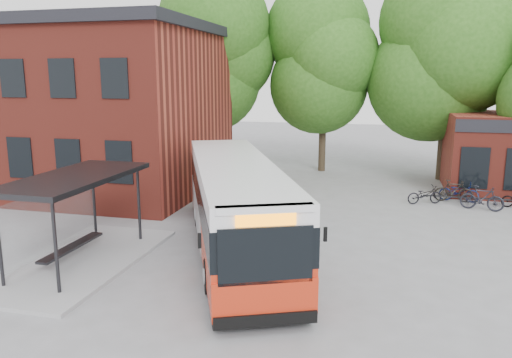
% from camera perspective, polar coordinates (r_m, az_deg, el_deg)
% --- Properties ---
extents(ground, '(100.00, 100.00, 0.00)m').
position_cam_1_polar(ground, '(16.14, -3.70, -9.72)').
color(ground, slate).
extents(station_building, '(18.40, 10.40, 8.50)m').
position_cam_1_polar(station_building, '(29.30, -23.06, 7.54)').
color(station_building, maroon).
rests_on(station_building, ground).
extents(bus_shelter, '(3.60, 7.00, 2.90)m').
position_cam_1_polar(bus_shelter, '(16.76, -19.71, -4.36)').
color(bus_shelter, '#262629').
rests_on(bus_shelter, ground).
extents(bike_rail, '(5.20, 0.10, 0.38)m').
position_cam_1_polar(bike_rail, '(25.34, 24.37, -2.38)').
color(bike_rail, '#262629').
rests_on(bike_rail, ground).
extents(tree_0, '(7.92, 7.92, 11.00)m').
position_cam_1_polar(tree_0, '(32.12, -5.19, 10.92)').
color(tree_0, '#265416').
rests_on(tree_0, ground).
extents(tree_1, '(7.92, 7.92, 10.40)m').
position_cam_1_polar(tree_1, '(31.50, 7.74, 10.30)').
color(tree_1, '#265416').
rests_on(tree_1, ground).
extents(tree_2, '(7.92, 7.92, 11.00)m').
position_cam_1_polar(tree_2, '(30.45, 20.93, 10.18)').
color(tree_2, '#265416').
rests_on(tree_2, ground).
extents(city_bus, '(7.17, 12.09, 3.07)m').
position_cam_1_polar(city_bus, '(17.04, -2.43, -3.12)').
color(city_bus, red).
rests_on(city_bus, ground).
extents(bicycle_0, '(1.76, 1.17, 0.88)m').
position_cam_1_polar(bicycle_0, '(24.67, 18.71, -1.72)').
color(bicycle_0, black).
rests_on(bicycle_0, ground).
extents(bicycle_1, '(1.77, 0.52, 1.06)m').
position_cam_1_polar(bicycle_1, '(25.54, 21.63, -1.27)').
color(bicycle_1, black).
rests_on(bicycle_1, ground).
extents(bicycle_2, '(1.87, 0.85, 0.95)m').
position_cam_1_polar(bicycle_2, '(25.73, 22.17, -1.35)').
color(bicycle_2, '#0C194E').
rests_on(bicycle_2, ground).
extents(bicycle_3, '(1.92, 0.97, 1.11)m').
position_cam_1_polar(bicycle_3, '(24.42, 24.42, -2.00)').
color(bicycle_3, black).
rests_on(bicycle_3, ground).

